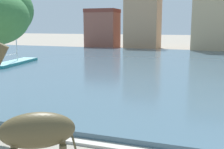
{
  "coord_description": "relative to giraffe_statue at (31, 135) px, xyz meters",
  "views": [
    {
      "loc": [
        6.27,
        -2.77,
        4.83
      ],
      "look_at": [
        1.37,
        11.33,
        2.2
      ],
      "focal_mm": 44.42,
      "sensor_mm": 36.0,
      "label": 1
    }
  ],
  "objects": [
    {
      "name": "quay_edge_coping",
      "position": [
        -2.62,
        4.89,
        -2.36
      ],
      "size": [
        89.73,
        0.5,
        0.12
      ],
      "primitive_type": "cube",
      "color": "#ADA89E",
      "rests_on": "ground"
    },
    {
      "name": "townhouse_tall_gabled",
      "position": [
        3.93,
        51.6,
        4.41
      ],
      "size": [
        6.94,
        8.11,
        13.63
      ],
      "color": "tan",
      "rests_on": "ground"
    },
    {
      "name": "giraffe_statue",
      "position": [
        0.0,
        0.0,
        0.0
      ],
      "size": [
        2.49,
        1.78,
        4.74
      ],
      "color": "#4C4228",
      "rests_on": "ground"
    },
    {
      "name": "sailboat_teal",
      "position": [
        -18.03,
        22.81,
        -2.05
      ],
      "size": [
        3.11,
        9.37,
        7.41
      ],
      "color": "teal",
      "rests_on": "ground"
    },
    {
      "name": "townhouse_wide_warehouse",
      "position": [
        -9.65,
        53.31,
        3.42
      ],
      "size": [
        7.01,
        6.54,
        11.66
      ],
      "color": "tan",
      "rests_on": "ground"
    },
    {
      "name": "harbor_water",
      "position": [
        -2.62,
        27.09,
        -2.24
      ],
      "size": [
        89.73,
        43.89,
        0.37
      ],
      "primitive_type": "cube",
      "color": "#3D5666",
      "rests_on": "ground"
    },
    {
      "name": "townhouse_end_terrace",
      "position": [
        -18.63,
        52.82,
        1.81
      ],
      "size": [
        6.83,
        5.4,
        8.44
      ],
      "color": "#8E5142",
      "rests_on": "ground"
    }
  ]
}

